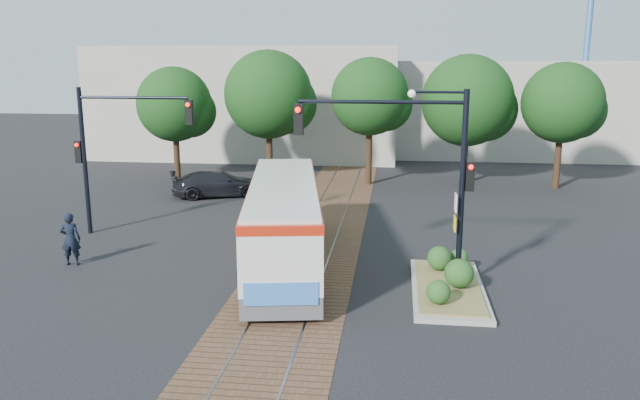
{
  "coord_description": "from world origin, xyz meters",
  "views": [
    {
      "loc": [
        3.12,
        -19.69,
        7.02
      ],
      "look_at": [
        0.12,
        4.33,
        1.6
      ],
      "focal_mm": 35.0,
      "sensor_mm": 36.0,
      "label": 1
    }
  ],
  "objects_px": {
    "city_bus": "(284,218)",
    "officer": "(71,239)",
    "traffic_island": "(449,280)",
    "signal_pole_main": "(422,158)",
    "parked_car": "(217,183)",
    "signal_pole_left": "(109,141)"
  },
  "relations": [
    {
      "from": "city_bus",
      "to": "officer",
      "type": "xyz_separation_m",
      "value": [
        -7.36,
        -1.14,
        -0.69
      ]
    },
    {
      "from": "city_bus",
      "to": "traffic_island",
      "type": "relative_size",
      "value": 2.14
    },
    {
      "from": "signal_pole_main",
      "to": "parked_car",
      "type": "xyz_separation_m",
      "value": [
        -10.14,
        12.49,
        -3.46
      ]
    },
    {
      "from": "signal_pole_left",
      "to": "traffic_island",
      "type": "bearing_deg",
      "value": -20.36
    },
    {
      "from": "traffic_island",
      "to": "signal_pole_main",
      "type": "height_order",
      "value": "signal_pole_main"
    },
    {
      "from": "signal_pole_left",
      "to": "parked_car",
      "type": "relative_size",
      "value": 1.25
    },
    {
      "from": "parked_car",
      "to": "signal_pole_main",
      "type": "bearing_deg",
      "value": -163.56
    },
    {
      "from": "city_bus",
      "to": "signal_pole_left",
      "type": "xyz_separation_m",
      "value": [
        -7.61,
        2.88,
        2.24
      ]
    },
    {
      "from": "signal_pole_left",
      "to": "parked_car",
      "type": "distance_m",
      "value": 8.58
    },
    {
      "from": "officer",
      "to": "traffic_island",
      "type": "bearing_deg",
      "value": 165.32
    },
    {
      "from": "officer",
      "to": "parked_car",
      "type": "distance_m",
      "value": 11.85
    },
    {
      "from": "traffic_island",
      "to": "parked_car",
      "type": "xyz_separation_m",
      "value": [
        -11.1,
        12.58,
        0.37
      ]
    },
    {
      "from": "traffic_island",
      "to": "signal_pole_main",
      "type": "relative_size",
      "value": 0.87
    },
    {
      "from": "city_bus",
      "to": "parked_car",
      "type": "relative_size",
      "value": 2.32
    },
    {
      "from": "parked_car",
      "to": "city_bus",
      "type": "bearing_deg",
      "value": -175.06
    },
    {
      "from": "traffic_island",
      "to": "parked_car",
      "type": "distance_m",
      "value": 16.78
    },
    {
      "from": "officer",
      "to": "parked_car",
      "type": "height_order",
      "value": "officer"
    },
    {
      "from": "city_bus",
      "to": "parked_car",
      "type": "xyz_separation_m",
      "value": [
        -5.52,
        10.57,
        -0.93
      ]
    },
    {
      "from": "officer",
      "to": "signal_pole_left",
      "type": "bearing_deg",
      "value": -97.26
    },
    {
      "from": "city_bus",
      "to": "parked_car",
      "type": "bearing_deg",
      "value": 108.05
    },
    {
      "from": "officer",
      "to": "parked_car",
      "type": "relative_size",
      "value": 0.39
    },
    {
      "from": "signal_pole_main",
      "to": "traffic_island",
      "type": "bearing_deg",
      "value": -5.36
    }
  ]
}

